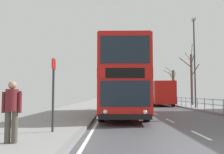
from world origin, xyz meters
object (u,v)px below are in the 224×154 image
Objects in this scene: background_bus_far_lane at (158,93)px; bare_tree_far_00 at (173,85)px; street_lamp_far_side at (194,56)px; double_decker_bus_main at (122,81)px; bus_stop_sign_near at (53,86)px; bare_tree_far_01 at (192,77)px; pedestrian_with_backpack at (12,107)px.

background_bus_far_lane is 1.98× the size of bare_tree_far_00.
double_decker_bus_main is at bearing -132.70° from street_lamp_far_side.
street_lamp_far_side is at bearing 47.30° from double_decker_bus_main.
background_bus_far_lane is at bearing 72.16° from double_decker_bus_main.
double_decker_bus_main is 3.99× the size of bus_stop_sign_near.
bus_stop_sign_near is 18.79m from street_lamp_far_side.
bus_stop_sign_near is at bearing -118.58° from bare_tree_far_01.
bare_tree_far_01 is at bearing -83.02° from bare_tree_far_00.
bare_tree_far_00 reaches higher than background_bus_far_lane.
bus_stop_sign_near is 29.93m from bare_tree_far_00.
bus_stop_sign_near is 0.35× the size of bare_tree_far_01.
bare_tree_far_00 is at bearing 96.98° from bare_tree_far_01.
bare_tree_far_01 reaches higher than background_bus_far_lane.
bare_tree_far_01 is at bearing 57.49° from double_decker_bus_main.
pedestrian_with_backpack is at bearing -117.76° from bare_tree_far_01.
street_lamp_far_side is (7.45, 8.07, 2.92)m from double_decker_bus_main.
street_lamp_far_side is 6.57m from bare_tree_far_01.
pedestrian_with_backpack is 0.30× the size of bare_tree_far_00.
street_lamp_far_side reaches higher than pedestrian_with_backpack.
street_lamp_far_side reaches higher than bare_tree_far_01.
double_decker_bus_main reaches higher than pedestrian_with_backpack.
bare_tree_far_00 is (10.99, 27.82, 1.01)m from bus_stop_sign_near.
street_lamp_far_side is at bearing 58.22° from pedestrian_with_backpack.
bare_tree_far_01 is (11.75, 21.58, 1.80)m from bus_stop_sign_near.
bare_tree_far_01 is (1.61, 6.14, -1.67)m from street_lamp_far_side.
double_decker_bus_main is 1.16× the size of street_lamp_far_side.
bare_tree_far_01 reaches higher than double_decker_bus_main.
background_bus_far_lane is 1.23× the size of street_lamp_far_side.
double_decker_bus_main reaches higher than bus_stop_sign_near.
double_decker_bus_main is 16.90m from bare_tree_far_01.
street_lamp_far_side is (10.14, 15.43, 3.48)m from bus_stop_sign_near.
bus_stop_sign_near is (0.63, 1.94, 0.62)m from pedestrian_with_backpack.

